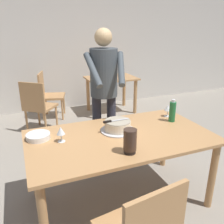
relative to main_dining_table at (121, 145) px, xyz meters
The scene contains 14 objects.
ground_plane 0.65m from the main_dining_table, ahead, with size 14.00×14.00×0.00m, color gray.
back_wall 3.38m from the main_dining_table, 90.00° to the left, with size 10.00×0.12×2.70m, color beige.
main_dining_table is the anchor object (origin of this frame).
cake_on_platter 0.19m from the main_dining_table, 81.77° to the left, with size 0.34×0.34×0.11m.
cake_knife 0.25m from the main_dining_table, 116.01° to the left, with size 0.27×0.03×0.02m.
plate_stack 0.78m from the main_dining_table, 162.94° to the left, with size 0.22×0.22×0.05m.
wine_glass_near 0.59m from the main_dining_table, behind, with size 0.08×0.08×0.14m.
wine_glass_far 0.78m from the main_dining_table, 20.94° to the left, with size 0.08×0.08×0.14m.
water_bottle 0.71m from the main_dining_table, 10.85° to the left, with size 0.07×0.07×0.25m.
hurricane_lamp 0.39m from the main_dining_table, 100.93° to the right, with size 0.11×0.11×0.21m.
person_cutting_cake 0.82m from the main_dining_table, 82.60° to the left, with size 0.46×0.57×1.72m.
background_table 2.77m from the main_dining_table, 70.12° to the left, with size 1.00×0.70×0.74m.
background_chair_0 2.18m from the main_dining_table, 105.59° to the left, with size 0.62×0.62×0.90m.
background_chair_1 2.79m from the main_dining_table, 96.46° to the left, with size 0.54×0.54×0.90m.
Camera 1 is at (-0.85, -1.88, 1.74)m, focal length 38.22 mm.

